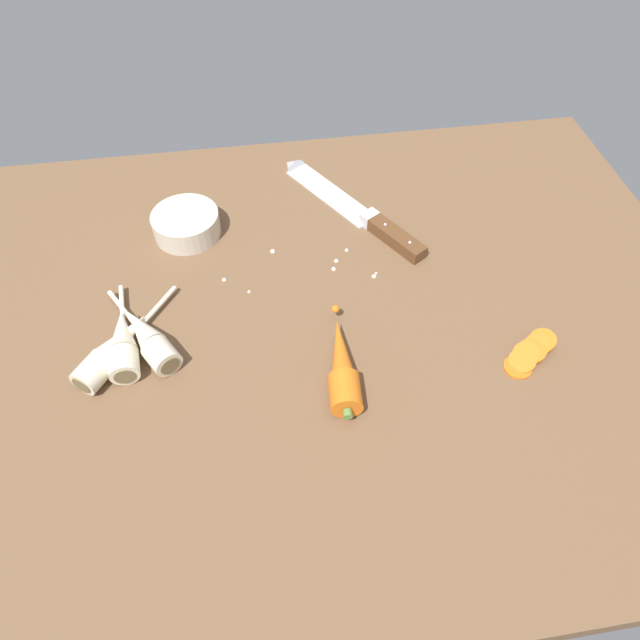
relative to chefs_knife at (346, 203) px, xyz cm
name	(u,v)px	position (x,y,z in cm)	size (l,w,h in cm)	color
ground_plane	(318,324)	(-8.61, -23.88, -2.65)	(120.00, 90.00, 4.00)	brown
chefs_knife	(346,203)	(0.00, 0.00, 0.00)	(21.00, 31.36, 4.18)	silver
whole_carrot	(342,366)	(-6.97, -34.65, 1.45)	(5.25, 18.32, 4.20)	orange
parsnip_front	(148,339)	(-32.66, -26.02, 1.33)	(11.34, 16.81, 4.00)	beige
parsnip_mid_left	(123,344)	(-36.08, -26.28, 1.33)	(5.11, 17.62, 4.00)	beige
parsnip_mid_right	(114,349)	(-37.18, -27.11, 1.33)	(13.56, 17.85, 4.00)	beige
carrot_slice_stack	(529,354)	(19.09, -35.68, 0.29)	(8.21, 6.66, 3.24)	orange
prep_bowl	(186,223)	(-27.37, -2.79, 1.50)	(11.00, 11.00, 4.00)	beige
mince_crumbs	(311,265)	(-8.12, -13.55, -0.30)	(24.20, 8.87, 0.82)	silver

